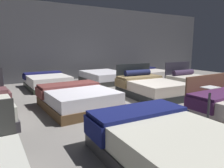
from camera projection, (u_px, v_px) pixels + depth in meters
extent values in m
cube|color=gray|center=(121.00, 103.00, 5.91)|extent=(18.00, 18.00, 0.02)
cube|color=#47474C|center=(64.00, 43.00, 9.74)|extent=(18.00, 0.06, 3.50)
cube|color=#333236|center=(166.00, 155.00, 2.86)|extent=(1.64, 2.12, 0.21)
cube|color=silver|center=(167.00, 137.00, 2.82)|extent=(1.58, 2.06, 0.31)
cube|color=navy|center=(138.00, 111.00, 3.38)|extent=(1.57, 0.70, 0.06)
cube|color=navy|center=(94.00, 130.00, 3.04)|extent=(0.08, 0.64, 0.30)
cube|color=navy|center=(173.00, 114.00, 3.78)|extent=(0.08, 0.64, 0.30)
cube|color=brown|center=(207.00, 94.00, 4.88)|extent=(1.52, 0.08, 0.93)
cube|color=#49224C|center=(222.00, 93.00, 4.57)|extent=(1.61, 0.69, 0.06)
cube|color=#49224C|center=(198.00, 105.00, 4.18)|extent=(0.07, 0.65, 0.24)
cube|color=brown|center=(9.00, 95.00, 5.14)|extent=(0.11, 0.56, 0.19)
cube|color=brown|center=(78.00, 104.00, 5.37)|extent=(1.69, 2.05, 0.21)
cube|color=white|center=(78.00, 95.00, 5.32)|extent=(1.63, 1.99, 0.28)
cube|color=brown|center=(69.00, 84.00, 5.82)|extent=(1.62, 0.72, 0.06)
cube|color=brown|center=(39.00, 93.00, 5.41)|extent=(0.09, 0.66, 0.23)
cube|color=brown|center=(94.00, 87.00, 6.28)|extent=(0.09, 0.66, 0.23)
cube|color=#202427|center=(152.00, 93.00, 6.65)|extent=(1.60, 2.20, 0.21)
cube|color=silver|center=(152.00, 85.00, 6.60)|extent=(1.54, 2.14, 0.29)
cube|color=#202427|center=(133.00, 77.00, 7.51)|extent=(1.40, 0.12, 0.97)
cube|color=olive|center=(139.00, 77.00, 7.18)|extent=(1.50, 0.76, 0.07)
cube|color=olive|center=(120.00, 83.00, 6.87)|extent=(0.11, 0.68, 0.26)
cube|color=olive|center=(156.00, 80.00, 7.55)|extent=(0.11, 0.68, 0.26)
cylinder|color=#1B204C|center=(138.00, 73.00, 7.25)|extent=(1.00, 0.26, 0.20)
cube|color=#2C2936|center=(198.00, 87.00, 7.85)|extent=(1.48, 2.07, 0.14)
cube|color=silver|center=(198.00, 81.00, 7.81)|extent=(1.42, 2.01, 0.30)
cube|color=#2C2936|center=(177.00, 73.00, 8.64)|extent=(1.38, 0.05, 0.95)
cylinder|color=#3D2C4A|center=(183.00, 72.00, 8.38)|extent=(1.07, 0.22, 0.21)
cube|color=#2A303E|center=(2.00, 80.00, 7.70)|extent=(0.12, 0.72, 0.23)
cube|color=black|center=(48.00, 86.00, 8.01)|extent=(1.49, 1.98, 0.16)
cube|color=white|center=(47.00, 80.00, 7.96)|extent=(1.43, 1.92, 0.33)
cube|color=#16184D|center=(43.00, 73.00, 8.51)|extent=(1.45, 0.55, 0.05)
cube|color=#16184D|center=(24.00, 77.00, 8.15)|extent=(0.06, 0.52, 0.18)
cube|color=#16184D|center=(60.00, 74.00, 8.90)|extent=(0.06, 0.52, 0.18)
cube|color=#2E2E2C|center=(104.00, 80.00, 9.22)|extent=(1.60, 2.13, 0.20)
cube|color=white|center=(104.00, 75.00, 9.18)|extent=(1.54, 2.07, 0.28)
cube|color=#4F4E5A|center=(147.00, 77.00, 10.40)|extent=(1.72, 2.03, 0.13)
cube|color=silver|center=(147.00, 73.00, 10.36)|extent=(1.65, 1.96, 0.30)
cube|color=#121540|center=(140.00, 68.00, 10.81)|extent=(1.64, 0.79, 0.08)
cube|color=#121540|center=(127.00, 72.00, 10.39)|extent=(0.11, 0.72, 0.19)
cube|color=#121540|center=(151.00, 70.00, 11.28)|extent=(0.11, 0.72, 0.19)
cylinder|color=#3F3F44|center=(206.00, 138.00, 3.63)|extent=(0.24, 0.24, 0.02)
cylinder|color=#3F3F44|center=(208.00, 116.00, 3.56)|extent=(0.04, 0.04, 0.81)
cube|color=white|center=(210.00, 87.00, 3.47)|extent=(0.28, 0.20, 0.01)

